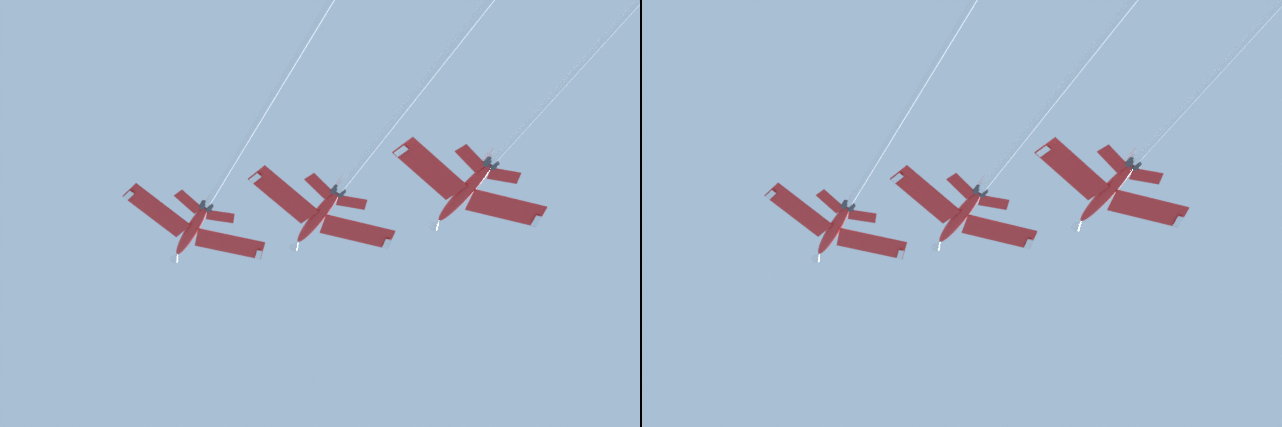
# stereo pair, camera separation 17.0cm
# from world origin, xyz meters

# --- Properties ---
(jet_lead) EXTENTS (20.04, 55.41, 27.90)m
(jet_lead) POSITION_xyz_m (20.89, 10.36, 130.56)
(jet_lead) COLOR red
(jet_second) EXTENTS (20.09, 50.21, 25.02)m
(jet_second) POSITION_xyz_m (32.70, -3.68, 124.52)
(jet_second) COLOR red
(jet_third) EXTENTS (20.09, 47.52, 22.07)m
(jet_third) POSITION_xyz_m (44.54, -14.43, 120.68)
(jet_third) COLOR red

